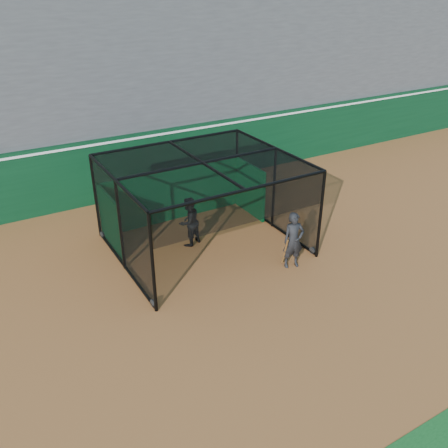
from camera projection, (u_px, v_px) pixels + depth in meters
ground at (248, 304)px, 12.71m from camera, size 120.00×120.00×0.00m
outfield_wall at (131, 164)px, 18.63m from camera, size 50.00×0.50×2.50m
grandstand at (93, 66)px, 20.06m from camera, size 50.00×7.85×8.95m
batting_cage at (203, 206)px, 14.85m from camera, size 5.52×4.87×2.85m
batter at (189, 222)px, 15.20m from camera, size 0.97×0.86×1.64m
on_deck_player at (293, 240)px, 13.99m from camera, size 0.73×0.56×1.76m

